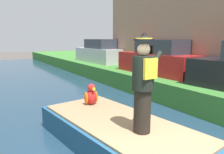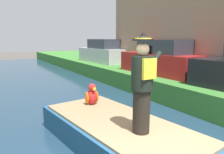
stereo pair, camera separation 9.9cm
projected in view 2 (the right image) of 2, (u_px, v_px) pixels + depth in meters
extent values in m
cube|color=#23517A|center=(118.00, 135.00, 4.70)|extent=(2.26, 4.38, 0.56)
cube|color=#997A56|center=(118.00, 122.00, 4.65)|extent=(2.08, 4.03, 0.05)
cylinder|color=black|center=(141.00, 111.00, 4.01)|extent=(0.32, 0.32, 0.82)
cylinder|color=black|center=(142.00, 73.00, 3.88)|extent=(0.40, 0.40, 0.62)
cube|color=gold|center=(149.00, 69.00, 3.70)|extent=(0.28, 0.06, 0.36)
sphere|color=#DBA884|center=(143.00, 49.00, 3.80)|extent=(0.23, 0.23, 0.23)
cylinder|color=black|center=(143.00, 40.00, 3.78)|extent=(0.38, 0.38, 0.03)
cone|color=black|center=(143.00, 36.00, 3.76)|extent=(0.26, 0.26, 0.12)
cylinder|color=gold|center=(143.00, 38.00, 3.77)|extent=(0.29, 0.29, 0.02)
cylinder|color=black|center=(153.00, 63.00, 3.93)|extent=(0.38, 0.09, 0.43)
cube|color=black|center=(151.00, 50.00, 3.82)|extent=(0.03, 0.08, 0.15)
ellipsoid|color=red|center=(92.00, 97.00, 5.76)|extent=(0.26, 0.32, 0.40)
sphere|color=red|center=(92.00, 87.00, 5.68)|extent=(0.20, 0.20, 0.20)
cone|color=yellow|center=(94.00, 89.00, 5.60)|extent=(0.09, 0.09, 0.09)
ellipsoid|color=orange|center=(87.00, 98.00, 5.69)|extent=(0.08, 0.20, 0.32)
ellipsoid|color=orange|center=(96.00, 96.00, 5.83)|extent=(0.08, 0.20, 0.32)
cube|color=red|center=(162.00, 63.00, 9.74)|extent=(1.81, 4.05, 0.90)
cube|color=#2D333D|center=(166.00, 47.00, 9.43)|extent=(1.51, 2.24, 0.60)
cube|color=#B7B7BC|center=(103.00, 55.00, 14.39)|extent=(1.89, 4.08, 0.90)
cube|color=#2D333D|center=(105.00, 44.00, 14.09)|extent=(1.55, 2.27, 0.60)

